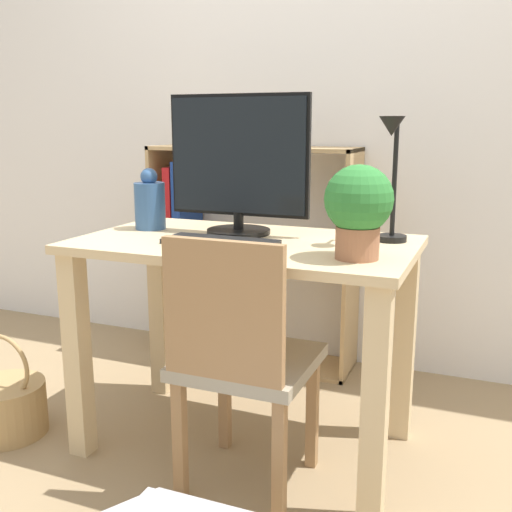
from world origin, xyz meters
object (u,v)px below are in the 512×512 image
(potted_plant, at_px, (359,206))
(monitor, at_px, (238,162))
(vase, at_px, (150,203))
(desk_lamp, at_px, (392,168))
(basket, at_px, (6,406))
(keyboard, at_px, (220,242))
(chair, at_px, (241,357))
(bookshelf, at_px, (218,261))

(potted_plant, bearing_deg, monitor, 153.03)
(vase, xyz_separation_m, desk_lamp, (0.88, 0.04, 0.15))
(vase, height_order, basket, vase)
(keyboard, relative_size, chair, 0.45)
(monitor, distance_m, vase, 0.38)
(desk_lamp, height_order, bookshelf, desk_lamp)
(monitor, xyz_separation_m, potted_plant, (0.48, -0.25, -0.10))
(monitor, bearing_deg, desk_lamp, 0.62)
(potted_plant, xyz_separation_m, chair, (-0.31, -0.13, -0.46))
(monitor, distance_m, basket, 1.26)
(keyboard, bearing_deg, potted_plant, -5.55)
(vase, relative_size, potted_plant, 0.83)
(vase, bearing_deg, chair, -33.70)
(keyboard, height_order, chair, chair)
(monitor, distance_m, keyboard, 0.32)
(desk_lamp, height_order, potted_plant, desk_lamp)
(keyboard, relative_size, basket, 0.95)
(bookshelf, height_order, basket, bookshelf)
(chair, xyz_separation_m, bookshelf, (-0.57, 1.03, 0.03))
(desk_lamp, xyz_separation_m, potted_plant, (-0.05, -0.25, -0.10))
(bookshelf, bearing_deg, monitor, -58.22)
(monitor, bearing_deg, potted_plant, -26.97)
(vase, relative_size, chair, 0.27)
(keyboard, distance_m, chair, 0.39)
(bookshelf, bearing_deg, desk_lamp, -34.47)
(monitor, xyz_separation_m, keyboard, (0.02, -0.20, -0.25))
(chair, bearing_deg, bookshelf, 118.69)
(potted_plant, relative_size, basket, 0.70)
(vase, xyz_separation_m, chair, (0.52, -0.34, -0.40))
(potted_plant, distance_m, chair, 0.57)
(keyboard, xyz_separation_m, desk_lamp, (0.51, 0.21, 0.24))
(keyboard, xyz_separation_m, vase, (-0.37, 0.17, 0.09))
(potted_plant, bearing_deg, desk_lamp, 79.21)
(basket, bearing_deg, bookshelf, 69.22)
(desk_lamp, distance_m, chair, 0.76)
(monitor, xyz_separation_m, desk_lamp, (0.53, 0.01, -0.01))
(desk_lamp, relative_size, chair, 0.49)
(vase, distance_m, potted_plant, 0.86)
(chair, bearing_deg, monitor, 113.89)
(desk_lamp, xyz_separation_m, bookshelf, (-0.93, 0.64, -0.52))
(vase, bearing_deg, potted_plant, -14.23)
(monitor, relative_size, potted_plant, 1.90)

